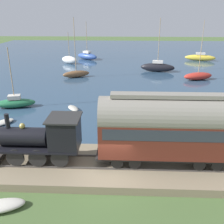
% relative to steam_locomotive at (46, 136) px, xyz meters
% --- Properties ---
extents(ground_plane, '(200.00, 200.00, 0.00)m').
position_rel_steam_locomotive_xyz_m(ground_plane, '(-0.99, -4.26, -2.40)').
color(ground_plane, '#476033').
extents(harbor_water, '(80.00, 80.00, 0.01)m').
position_rel_steam_locomotive_xyz_m(harbor_water, '(42.90, -4.26, -2.39)').
color(harbor_water, '#2D4760').
rests_on(harbor_water, ground).
extents(rail_embankment, '(5.20, 56.00, 0.64)m').
position_rel_steam_locomotive_xyz_m(rail_embankment, '(-0.00, -4.26, -2.14)').
color(rail_embankment, '#84755B').
rests_on(rail_embankment, ground).
extents(steam_locomotive, '(2.16, 5.75, 3.24)m').
position_rel_steam_locomotive_xyz_m(steam_locomotive, '(0.00, 0.00, 0.00)').
color(steam_locomotive, black).
rests_on(steam_locomotive, rail_embankment).
extents(passenger_coach, '(2.34, 8.86, 4.71)m').
position_rel_steam_locomotive_xyz_m(passenger_coach, '(0.00, -7.71, 0.85)').
color(passenger_coach, black).
rests_on(passenger_coach, rail_embankment).
extents(sailboat_green, '(2.45, 4.55, 6.49)m').
position_rel_steam_locomotive_xyz_m(sailboat_green, '(11.71, 6.93, -1.83)').
color(sailboat_green, '#236B42').
rests_on(sailboat_green, harbor_water).
extents(sailboat_blue, '(4.37, 5.37, 7.94)m').
position_rel_steam_locomotive_xyz_m(sailboat_blue, '(42.82, 3.12, -1.63)').
color(sailboat_blue, '#335199').
rests_on(sailboat_blue, harbor_water).
extents(sailboat_white, '(3.15, 3.96, 6.09)m').
position_rel_steam_locomotive_xyz_m(sailboat_white, '(37.66, 6.03, -1.63)').
color(sailboat_white, white).
rests_on(sailboat_white, harbor_water).
extents(sailboat_yellow, '(2.48, 6.43, 8.28)m').
position_rel_steam_locomotive_xyz_m(sailboat_yellow, '(42.22, -21.25, -1.67)').
color(sailboat_yellow, gold).
rests_on(sailboat_yellow, harbor_water).
extents(sailboat_black, '(2.56, 6.04, 8.91)m').
position_rel_steam_locomotive_xyz_m(sailboat_black, '(30.85, -10.84, -1.57)').
color(sailboat_black, black).
rests_on(sailboat_black, harbor_water).
extents(sailboat_red, '(3.04, 5.00, 6.14)m').
position_rel_steam_locomotive_xyz_m(sailboat_red, '(25.26, -16.42, -1.80)').
color(sailboat_red, '#B72D23').
rests_on(sailboat_red, harbor_water).
extents(sailboat_brown, '(2.93, 4.41, 9.07)m').
position_rel_steam_locomotive_xyz_m(sailboat_brown, '(26.00, 2.64, -1.79)').
color(sailboat_brown, brown).
rests_on(sailboat_brown, harbor_water).
extents(rowboat_near_shore, '(2.59, 2.29, 0.31)m').
position_rel_steam_locomotive_xyz_m(rowboat_near_shore, '(7.06, 6.40, -2.23)').
color(rowboat_near_shore, beige).
rests_on(rowboat_near_shore, harbor_water).
extents(rowboat_off_pier, '(1.21, 2.64, 0.40)m').
position_rel_steam_locomotive_xyz_m(rowboat_off_pier, '(4.63, -9.53, -2.19)').
color(rowboat_off_pier, silver).
rests_on(rowboat_off_pier, harbor_water).
extents(rowboat_far_out, '(2.08, 1.77, 0.38)m').
position_rel_steam_locomotive_xyz_m(rowboat_far_out, '(11.16, 0.41, -2.20)').
color(rowboat_far_out, '#B7B2A3').
rests_on(rowboat_far_out, harbor_water).
extents(rowboat_mid_harbor, '(1.95, 2.29, 0.44)m').
position_rel_steam_locomotive_xyz_m(rowboat_mid_harbor, '(11.77, -15.08, -2.17)').
color(rowboat_mid_harbor, '#B7B2A3').
rests_on(rowboat_mid_harbor, harbor_water).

